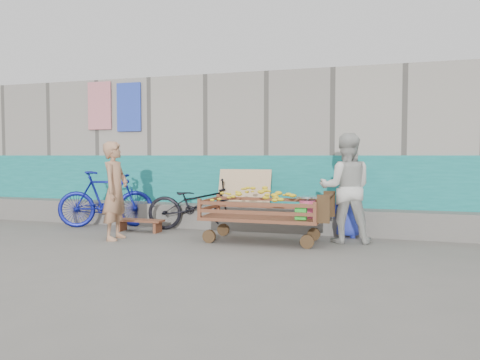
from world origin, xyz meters
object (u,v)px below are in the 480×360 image
(woman, at_px, (346,188))
(bicycle_dark, at_px, (197,204))
(vendor_man, at_px, (115,191))
(banana_cart, at_px, (260,205))
(bench, at_px, (140,223))
(bicycle_blue, at_px, (106,199))
(child, at_px, (348,208))

(woman, xyz_separation_m, bicycle_dark, (-2.76, 0.46, -0.39))
(vendor_man, height_order, bicycle_dark, vendor_man)
(banana_cart, height_order, bicycle_dark, bicycle_dark)
(woman, bearing_deg, bench, -6.20)
(banana_cart, distance_m, bench, 2.42)
(bench, xyz_separation_m, bicycle_blue, (-0.91, 0.31, 0.38))
(banana_cart, bearing_deg, bicycle_blue, 169.42)
(banana_cart, distance_m, child, 1.56)
(woman, relative_size, child, 1.73)
(vendor_man, xyz_separation_m, bicycle_blue, (-0.92, 1.13, -0.27))
(vendor_man, bearing_deg, bench, -6.01)
(child, height_order, bicycle_blue, bicycle_blue)
(child, distance_m, bicycle_dark, 2.76)
(banana_cart, xyz_separation_m, vendor_man, (-2.35, -0.52, 0.22))
(vendor_man, relative_size, child, 1.61)
(woman, xyz_separation_m, child, (0.00, 0.45, -0.37))
(child, xyz_separation_m, bicycle_blue, (-4.60, -0.20, 0.04))
(vendor_man, bearing_deg, child, -76.94)
(bicycle_blue, bearing_deg, child, -112.02)
(banana_cart, height_order, vendor_man, vendor_man)
(bench, relative_size, child, 0.90)
(child, bearing_deg, woman, 87.45)
(bench, xyz_separation_m, vendor_man, (0.01, -0.81, 0.65))
(vendor_man, relative_size, bicycle_dark, 0.88)
(bicycle_dark, distance_m, bicycle_blue, 1.85)
(woman, bearing_deg, banana_cart, 7.80)
(vendor_man, bearing_deg, banana_cart, -84.33)
(banana_cart, relative_size, child, 2.05)
(woman, height_order, child, woman)
(child, height_order, bicycle_dark, child)
(banana_cart, distance_m, woman, 1.41)
(banana_cart, xyz_separation_m, woman, (1.33, 0.35, 0.28))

